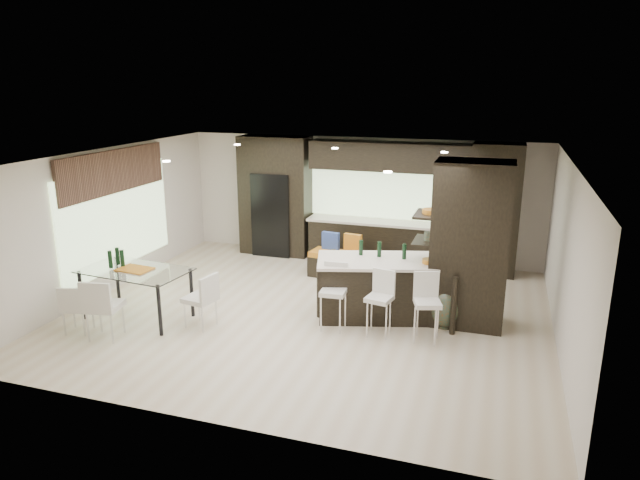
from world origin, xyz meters
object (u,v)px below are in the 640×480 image
(chair_near, at_px, (105,310))
(bench, at_px, (343,265))
(stool_mid, at_px, (379,310))
(dining_table, at_px, (137,294))
(chair_far, at_px, (78,310))
(kitchen_island, at_px, (389,288))
(stool_left, at_px, (333,304))
(floor_vase, at_px, (447,289))
(chair_end, at_px, (200,302))
(stool_right, at_px, (427,315))

(chair_near, bearing_deg, bench, 43.85)
(stool_mid, height_order, dining_table, dining_table)
(chair_far, bearing_deg, stool_mid, 2.48)
(kitchen_island, height_order, stool_mid, kitchen_island)
(stool_mid, bearing_deg, kitchen_island, 101.28)
(stool_left, height_order, chair_far, stool_left)
(stool_mid, height_order, chair_near, chair_near)
(stool_left, distance_m, bench, 2.52)
(floor_vase, relative_size, chair_far, 1.75)
(chair_near, bearing_deg, floor_vase, 11.52)
(bench, bearing_deg, stool_left, -69.87)
(stool_left, xyz_separation_m, chair_near, (-3.29, -1.40, 0.02))
(stool_left, height_order, bench, stool_left)
(kitchen_island, xyz_separation_m, bench, (-1.28, 1.64, -0.24))
(stool_left, bearing_deg, dining_table, -173.58)
(chair_end, bearing_deg, stool_mid, -68.64)
(kitchen_island, height_order, chair_far, kitchen_island)
(kitchen_island, bearing_deg, stool_mid, -106.09)
(chair_near, bearing_deg, stool_right, 5.70)
(stool_left, relative_size, stool_right, 1.01)
(dining_table, height_order, chair_end, dining_table)
(stool_left, height_order, chair_end, stool_left)
(stool_left, xyz_separation_m, chair_end, (-2.09, -0.57, -0.02))
(bench, height_order, floor_vase, floor_vase)
(kitchen_island, bearing_deg, chair_end, -169.96)
(stool_left, height_order, floor_vase, floor_vase)
(stool_left, height_order, stool_mid, stool_left)
(stool_right, height_order, chair_far, stool_right)
(stool_right, height_order, floor_vase, floor_vase)
(floor_vase, bearing_deg, chair_near, -157.80)
(dining_table, distance_m, chair_end, 1.20)
(kitchen_island, distance_m, chair_end, 3.16)
(dining_table, relative_size, chair_end, 2.12)
(stool_mid, relative_size, chair_far, 1.13)
(stool_left, distance_m, chair_end, 2.17)
(kitchen_island, height_order, floor_vase, floor_vase)
(stool_right, xyz_separation_m, chair_near, (-4.78, -1.40, 0.02))
(stool_mid, xyz_separation_m, bench, (-1.28, 2.45, -0.16))
(kitchen_island, bearing_deg, stool_left, -148.48)
(floor_vase, bearing_deg, chair_end, -162.33)
(kitchen_island, height_order, stool_left, kitchen_island)
(stool_right, distance_m, floor_vase, 0.71)
(stool_left, xyz_separation_m, stool_mid, (0.75, 0.01, -0.02))
(stool_mid, bearing_deg, bench, 128.89)
(stool_mid, bearing_deg, chair_near, -149.45)
(dining_table, bearing_deg, stool_mid, 13.88)
(stool_left, xyz_separation_m, bench, (-0.54, 2.46, -0.18))
(stool_right, bearing_deg, dining_table, 169.53)
(stool_mid, relative_size, floor_vase, 0.65)
(stool_left, bearing_deg, kitchen_island, 44.14)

